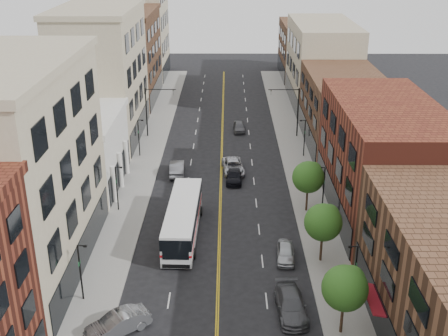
{
  "coord_description": "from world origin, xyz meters",
  "views": [
    {
      "loc": [
        0.75,
        -30.11,
        27.79
      ],
      "look_at": [
        0.42,
        24.16,
        5.0
      ],
      "focal_mm": 45.0,
      "sensor_mm": 36.0,
      "label": 1
    }
  ],
  "objects_px": {
    "city_bus": "(183,218)",
    "car_lane_behind": "(177,168)",
    "car_lane_c": "(239,127)",
    "car_lane_b": "(233,166)",
    "car_parked_far": "(286,252)",
    "car_lane_a": "(234,176)",
    "car_angle_b": "(118,324)",
    "car_parked_mid": "(291,305)"
  },
  "relations": [
    {
      "from": "car_lane_behind",
      "to": "car_lane_b",
      "type": "bearing_deg",
      "value": -177.55
    },
    {
      "from": "car_angle_b",
      "to": "car_lane_a",
      "type": "xyz_separation_m",
      "value": [
        8.99,
        27.99,
        -0.14
      ]
    },
    {
      "from": "car_parked_mid",
      "to": "car_lane_behind",
      "type": "relative_size",
      "value": 1.1
    },
    {
      "from": "car_angle_b",
      "to": "car_lane_c",
      "type": "distance_m",
      "value": 47.62
    },
    {
      "from": "car_lane_b",
      "to": "car_lane_behind",
      "type": "bearing_deg",
      "value": -179.77
    },
    {
      "from": "car_parked_far",
      "to": "car_lane_behind",
      "type": "relative_size",
      "value": 0.82
    },
    {
      "from": "car_lane_behind",
      "to": "car_lane_b",
      "type": "distance_m",
      "value": 7.04
    },
    {
      "from": "car_parked_far",
      "to": "car_lane_c",
      "type": "bearing_deg",
      "value": 100.22
    },
    {
      "from": "car_lane_a",
      "to": "car_lane_b",
      "type": "height_order",
      "value": "car_lane_b"
    },
    {
      "from": "car_angle_b",
      "to": "car_lane_b",
      "type": "xyz_separation_m",
      "value": [
        8.9,
        30.79,
        -0.05
      ]
    },
    {
      "from": "city_bus",
      "to": "car_lane_behind",
      "type": "distance_m",
      "value": 15.38
    },
    {
      "from": "car_angle_b",
      "to": "car_lane_b",
      "type": "relative_size",
      "value": 0.9
    },
    {
      "from": "car_parked_mid",
      "to": "car_lane_a",
      "type": "height_order",
      "value": "car_parked_mid"
    },
    {
      "from": "city_bus",
      "to": "car_lane_a",
      "type": "distance_m",
      "value": 14.22
    },
    {
      "from": "car_angle_b",
      "to": "car_lane_a",
      "type": "height_order",
      "value": "car_angle_b"
    },
    {
      "from": "car_lane_b",
      "to": "city_bus",
      "type": "bearing_deg",
      "value": -113.7
    },
    {
      "from": "car_lane_a",
      "to": "car_lane_behind",
      "type": "bearing_deg",
      "value": 165.6
    },
    {
      "from": "car_lane_behind",
      "to": "car_lane_c",
      "type": "height_order",
      "value": "car_lane_behind"
    },
    {
      "from": "car_lane_a",
      "to": "car_lane_c",
      "type": "bearing_deg",
      "value": 88.61
    },
    {
      "from": "car_angle_b",
      "to": "car_parked_mid",
      "type": "xyz_separation_m",
      "value": [
        13.2,
        2.41,
        -0.02
      ]
    },
    {
      "from": "car_lane_a",
      "to": "car_lane_b",
      "type": "distance_m",
      "value": 2.8
    },
    {
      "from": "car_angle_b",
      "to": "car_lane_behind",
      "type": "xyz_separation_m",
      "value": [
        1.9,
        30.03,
        0.0
      ]
    },
    {
      "from": "car_lane_behind",
      "to": "car_angle_b",
      "type": "bearing_deg",
      "value": 82.59
    },
    {
      "from": "car_lane_a",
      "to": "car_lane_b",
      "type": "relative_size",
      "value": 0.85
    },
    {
      "from": "car_parked_far",
      "to": "car_lane_c",
      "type": "height_order",
      "value": "car_lane_c"
    },
    {
      "from": "city_bus",
      "to": "car_lane_c",
      "type": "height_order",
      "value": "city_bus"
    },
    {
      "from": "city_bus",
      "to": "car_lane_b",
      "type": "xyz_separation_m",
      "value": [
        5.1,
        15.98,
        -1.17
      ]
    },
    {
      "from": "city_bus",
      "to": "car_angle_b",
      "type": "height_order",
      "value": "city_bus"
    },
    {
      "from": "car_lane_behind",
      "to": "car_parked_far",
      "type": "bearing_deg",
      "value": 116.91
    },
    {
      "from": "car_lane_c",
      "to": "car_lane_b",
      "type": "bearing_deg",
      "value": -95.65
    },
    {
      "from": "city_bus",
      "to": "car_lane_behind",
      "type": "xyz_separation_m",
      "value": [
        -1.9,
        15.22,
        -1.12
      ]
    },
    {
      "from": "car_angle_b",
      "to": "car_lane_behind",
      "type": "bearing_deg",
      "value": 140.33
    },
    {
      "from": "car_lane_a",
      "to": "car_lane_c",
      "type": "relative_size",
      "value": 1.11
    },
    {
      "from": "car_lane_behind",
      "to": "car_lane_a",
      "type": "bearing_deg",
      "value": 160.19
    },
    {
      "from": "car_parked_far",
      "to": "car_lane_c",
      "type": "relative_size",
      "value": 0.97
    },
    {
      "from": "car_parked_mid",
      "to": "car_lane_b",
      "type": "height_order",
      "value": "car_parked_mid"
    },
    {
      "from": "car_lane_c",
      "to": "car_parked_mid",
      "type": "bearing_deg",
      "value": -87.61
    },
    {
      "from": "city_bus",
      "to": "car_lane_a",
      "type": "relative_size",
      "value": 2.78
    },
    {
      "from": "city_bus",
      "to": "car_angle_b",
      "type": "xyz_separation_m",
      "value": [
        -3.8,
        -14.81,
        -1.12
      ]
    },
    {
      "from": "city_bus",
      "to": "car_parked_mid",
      "type": "distance_m",
      "value": 15.6
    },
    {
      "from": "city_bus",
      "to": "car_angle_b",
      "type": "bearing_deg",
      "value": -102.87
    },
    {
      "from": "city_bus",
      "to": "car_parked_far",
      "type": "xyz_separation_m",
      "value": [
        9.74,
        -4.4,
        -1.24
      ]
    }
  ]
}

